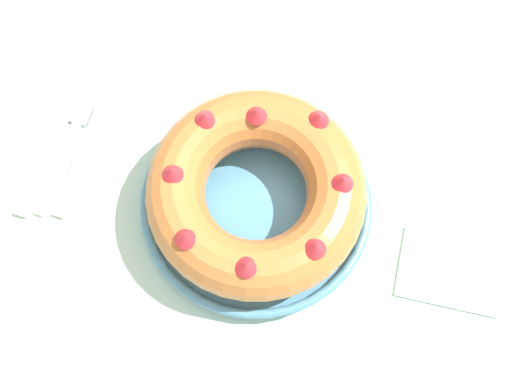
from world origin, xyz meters
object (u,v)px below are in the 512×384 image
serving_knife (46,156)px  napkin (450,272)px  serving_dish (256,205)px  bundt_cake (256,192)px  fork (70,141)px  cake_knife (79,168)px

serving_knife → napkin: (0.55, 0.00, -0.00)m
serving_dish → serving_knife: (-0.29, -0.01, -0.01)m
napkin → bundt_cake: bearing=177.8°
fork → cake_knife: cake_knife is taller
napkin → cake_knife: bearing=-179.3°
bundt_cake → fork: size_ratio=1.44×
fork → cake_knife: 0.04m
serving_dish → bundt_cake: bundt_cake is taller
fork → bundt_cake: bearing=-7.9°
serving_knife → napkin: size_ratio=1.57×
bundt_cake → napkin: (0.26, -0.01, -0.06)m
serving_dish → bundt_cake: size_ratio=1.10×
serving_dish → serving_knife: size_ratio=1.45×
fork → serving_knife: (-0.02, -0.03, 0.00)m
fork → serving_dish: bearing=-7.9°
serving_dish → napkin: serving_dish is taller
serving_knife → napkin: 0.55m
bundt_cake → fork: (-0.27, 0.02, -0.06)m
cake_knife → napkin: 0.50m
napkin → serving_dish: bearing=177.8°
bundt_cake → serving_knife: bearing=-177.6°
cake_knife → fork: bearing=127.5°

